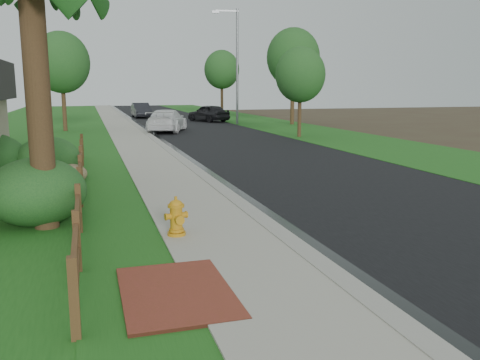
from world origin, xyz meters
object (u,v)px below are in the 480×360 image
object	(u,v)px
ranch_fence	(80,178)
white_suv	(167,121)
fire_hydrant	(176,217)
dark_car_mid	(208,113)
streetlight	(235,60)

from	to	relation	value
ranch_fence	white_suv	size ratio (longest dim) A/B	3.18
ranch_fence	white_suv	distance (m)	21.66
fire_hydrant	dark_car_mid	distance (m)	36.14
ranch_fence	fire_hydrant	size ratio (longest dim) A/B	20.96
dark_car_mid	streetlight	world-z (taller)	streetlight
ranch_fence	streetlight	xyz separation A→B (m)	(12.13, 26.38, 4.66)
ranch_fence	streetlight	bearing A→B (deg)	65.31
streetlight	ranch_fence	bearing A→B (deg)	-114.69
fire_hydrant	ranch_fence	bearing A→B (deg)	112.77
ranch_fence	white_suv	world-z (taller)	white_suv
ranch_fence	streetlight	size ratio (longest dim) A/B	1.82
dark_car_mid	streetlight	distance (m)	6.24
ranch_fence	white_suv	xyz separation A→B (m)	(5.60, 20.92, 0.17)
fire_hydrant	streetlight	size ratio (longest dim) A/B	0.09
white_suv	streetlight	xyz separation A→B (m)	(6.53, 5.45, 4.48)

